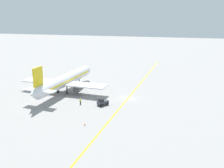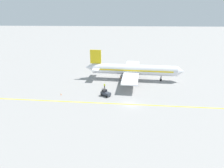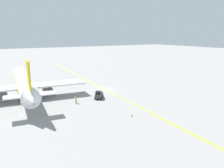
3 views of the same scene
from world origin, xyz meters
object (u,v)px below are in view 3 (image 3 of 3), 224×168
object	(u,v)px
airplane_at_gate	(25,83)
traffic_cone_near_nose	(22,103)
traffic_cone_mid_apron	(132,115)
ground_crew_worker	(76,99)
baggage_tug_dark	(99,95)

from	to	relation	value
airplane_at_gate	traffic_cone_near_nose	size ratio (longest dim) A/B	64.63
airplane_at_gate	traffic_cone_near_nose	xyz separation A→B (m)	(-1.62, -4.47, -3.43)
traffic_cone_near_nose	traffic_cone_mid_apron	world-z (taller)	same
ground_crew_worker	traffic_cone_near_nose	size ratio (longest dim) A/B	3.05
ground_crew_worker	traffic_cone_near_nose	world-z (taller)	ground_crew_worker
airplane_at_gate	traffic_cone_near_nose	world-z (taller)	airplane_at_gate
airplane_at_gate	ground_crew_worker	bearing A→B (deg)	-47.45
airplane_at_gate	traffic_cone_near_nose	distance (m)	5.87
traffic_cone_near_nose	baggage_tug_dark	bearing A→B (deg)	-15.00
baggage_tug_dark	traffic_cone_mid_apron	bearing A→B (deg)	-90.72
baggage_tug_dark	traffic_cone_mid_apron	world-z (taller)	baggage_tug_dark
airplane_at_gate	traffic_cone_mid_apron	size ratio (longest dim) A/B	64.63
baggage_tug_dark	ground_crew_worker	bearing A→B (deg)	-172.98
baggage_tug_dark	traffic_cone_mid_apron	size ratio (longest dim) A/B	5.96
airplane_at_gate	traffic_cone_near_nose	bearing A→B (deg)	-109.90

